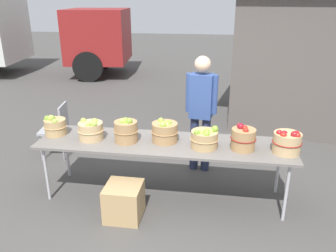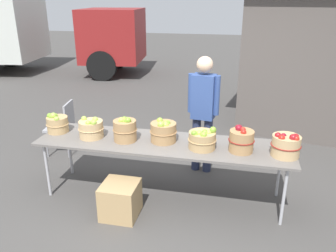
% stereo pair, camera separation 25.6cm
% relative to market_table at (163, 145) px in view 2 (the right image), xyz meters
% --- Properties ---
extents(ground_plane, '(40.00, 40.00, 0.00)m').
position_rel_market_table_xyz_m(ground_plane, '(0.00, 0.00, -0.72)').
color(ground_plane, '#474442').
extents(market_table, '(3.10, 0.76, 0.75)m').
position_rel_market_table_xyz_m(market_table, '(0.00, 0.00, 0.00)').
color(market_table, slate).
rests_on(market_table, ground).
extents(apple_basket_green_0, '(0.29, 0.29, 0.27)m').
position_rel_market_table_xyz_m(apple_basket_green_0, '(-1.42, 0.04, 0.15)').
color(apple_basket_green_0, tan).
rests_on(apple_basket_green_0, market_table).
extents(apple_basket_green_1, '(0.32, 0.32, 0.27)m').
position_rel_market_table_xyz_m(apple_basket_green_1, '(-0.91, -0.03, 0.15)').
color(apple_basket_green_1, tan).
rests_on(apple_basket_green_1, market_table).
extents(apple_basket_green_2, '(0.30, 0.30, 0.31)m').
position_rel_market_table_xyz_m(apple_basket_green_2, '(-0.46, -0.04, 0.18)').
color(apple_basket_green_2, '#A87F51').
rests_on(apple_basket_green_2, market_table).
extents(apple_basket_green_3, '(0.33, 0.33, 0.29)m').
position_rel_market_table_xyz_m(apple_basket_green_3, '(0.00, 0.04, 0.16)').
color(apple_basket_green_3, '#A87F51').
rests_on(apple_basket_green_3, market_table).
extents(apple_basket_green_4, '(0.33, 0.33, 0.27)m').
position_rel_market_table_xyz_m(apple_basket_green_4, '(0.49, -0.07, 0.15)').
color(apple_basket_green_4, tan).
rests_on(apple_basket_green_4, market_table).
extents(apple_basket_red_0, '(0.30, 0.30, 0.31)m').
position_rel_market_table_xyz_m(apple_basket_red_0, '(0.93, -0.05, 0.17)').
color(apple_basket_red_0, '#A87F51').
rests_on(apple_basket_red_0, market_table).
extents(apple_basket_red_1, '(0.33, 0.33, 0.29)m').
position_rel_market_table_xyz_m(apple_basket_red_1, '(1.41, -0.07, 0.16)').
color(apple_basket_red_1, tan).
rests_on(apple_basket_red_1, market_table).
extents(vendor_adult, '(0.44, 0.26, 1.68)m').
position_rel_market_table_xyz_m(vendor_adult, '(0.39, 0.80, 0.27)').
color(vendor_adult, '#262D4C').
rests_on(vendor_adult, ground).
extents(box_truck, '(7.91, 3.10, 2.75)m').
position_rel_market_table_xyz_m(box_truck, '(-6.79, 6.40, 0.77)').
color(box_truck, silver).
rests_on(box_truck, ground).
extents(food_kiosk, '(3.96, 3.48, 2.74)m').
position_rel_market_table_xyz_m(food_kiosk, '(2.52, 3.28, 0.67)').
color(food_kiosk, '#59514C').
rests_on(food_kiosk, ground).
extents(folding_chair, '(0.46, 0.46, 0.86)m').
position_rel_market_table_xyz_m(folding_chair, '(-1.85, 0.91, -0.21)').
color(folding_chair, '#99999E').
rests_on(folding_chair, ground).
extents(produce_crate, '(0.41, 0.41, 0.41)m').
position_rel_market_table_xyz_m(produce_crate, '(-0.39, -0.51, -0.51)').
color(produce_crate, tan).
rests_on(produce_crate, ground).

